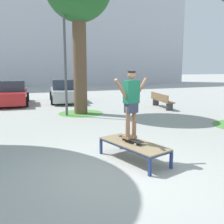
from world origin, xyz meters
TOP-DOWN VIEW (x-y plane):
  - ground_plane at (0.00, 0.00)m, footprint 120.00×120.00m
  - building_facade at (3.01, 28.71)m, footprint 35.92×4.00m
  - skate_box at (0.55, 0.50)m, footprint 1.26×2.04m
  - skateboard at (0.52, 0.60)m, footprint 0.37×0.82m
  - skater at (0.52, 0.60)m, footprint 0.99×0.35m
  - grass_patch_mid_back at (0.97, 7.50)m, footprint 2.27×2.27m
  - car_red at (-2.24, 12.17)m, footprint 2.16×4.32m
  - car_silver at (1.06, 12.27)m, footprint 2.27×4.36m
  - park_bench at (5.74, 7.59)m, footprint 0.78×2.44m
  - light_post at (0.19, 7.19)m, footprint 0.36×0.36m

SIDE VIEW (x-z plane):
  - ground_plane at x=0.00m, z-range 0.00..0.00m
  - grass_patch_mid_back at x=0.97m, z-range 0.00..0.01m
  - skate_box at x=0.55m, z-range 0.18..0.64m
  - park_bench at x=5.74m, z-range 0.03..0.86m
  - skateboard at x=0.52m, z-range 0.49..0.58m
  - car_red at x=-2.24m, z-range -0.06..1.44m
  - car_silver at x=1.06m, z-range -0.06..1.44m
  - skater at x=0.52m, z-range 0.68..2.38m
  - light_post at x=0.19m, z-range 0.91..6.74m
  - building_facade at x=3.01m, z-range 0.00..15.55m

